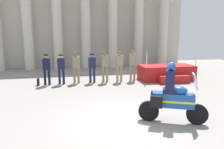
{
  "coord_description": "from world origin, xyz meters",
  "views": [
    {
      "loc": [
        -1.76,
        -6.18,
        2.73
      ],
      "look_at": [
        0.03,
        2.68,
        1.01
      ],
      "focal_mm": 34.68,
      "sensor_mm": 36.0,
      "label": 1
    }
  ],
  "objects_px": {
    "officer_in_row_6": "(133,63)",
    "reviewing_stand": "(167,73)",
    "motorcycle_with_rider": "(171,98)",
    "officer_in_row_3": "(92,66)",
    "officer_in_row_1": "(61,67)",
    "officer_in_row_4": "(105,65)",
    "briefcase_on_ground": "(38,82)",
    "officer_in_row_0": "(46,67)",
    "officer_in_row_5": "(119,64)",
    "officer_in_row_2": "(76,65)"
  },
  "relations": [
    {
      "from": "officer_in_row_1",
      "to": "officer_in_row_6",
      "type": "height_order",
      "value": "officer_in_row_6"
    },
    {
      "from": "officer_in_row_4",
      "to": "officer_in_row_5",
      "type": "relative_size",
      "value": 1.0
    },
    {
      "from": "officer_in_row_3",
      "to": "briefcase_on_ground",
      "type": "relative_size",
      "value": 4.54
    },
    {
      "from": "reviewing_stand",
      "to": "officer_in_row_5",
      "type": "height_order",
      "value": "reviewing_stand"
    },
    {
      "from": "motorcycle_with_rider",
      "to": "reviewing_stand",
      "type": "bearing_deg",
      "value": 89.11
    },
    {
      "from": "motorcycle_with_rider",
      "to": "briefcase_on_ground",
      "type": "xyz_separation_m",
      "value": [
        -4.66,
        5.94,
        -0.61
      ]
    },
    {
      "from": "reviewing_stand",
      "to": "officer_in_row_0",
      "type": "height_order",
      "value": "reviewing_stand"
    },
    {
      "from": "officer_in_row_2",
      "to": "officer_in_row_6",
      "type": "xyz_separation_m",
      "value": [
        3.23,
        -0.05,
        0.05
      ]
    },
    {
      "from": "officer_in_row_5",
      "to": "motorcycle_with_rider",
      "type": "relative_size",
      "value": 0.88
    },
    {
      "from": "officer_in_row_2",
      "to": "officer_in_row_0",
      "type": "bearing_deg",
      "value": 0.16
    },
    {
      "from": "officer_in_row_1",
      "to": "briefcase_on_ground",
      "type": "relative_size",
      "value": 4.52
    },
    {
      "from": "officer_in_row_1",
      "to": "officer_in_row_4",
      "type": "bearing_deg",
      "value": 173.77
    },
    {
      "from": "reviewing_stand",
      "to": "motorcycle_with_rider",
      "type": "relative_size",
      "value": 1.61
    },
    {
      "from": "briefcase_on_ground",
      "to": "officer_in_row_2",
      "type": "bearing_deg",
      "value": 3.61
    },
    {
      "from": "officer_in_row_0",
      "to": "officer_in_row_1",
      "type": "relative_size",
      "value": 1.01
    },
    {
      "from": "officer_in_row_3",
      "to": "briefcase_on_ground",
      "type": "height_order",
      "value": "officer_in_row_3"
    },
    {
      "from": "officer_in_row_5",
      "to": "officer_in_row_6",
      "type": "bearing_deg",
      "value": -178.37
    },
    {
      "from": "officer_in_row_0",
      "to": "officer_in_row_6",
      "type": "distance_m",
      "value": 4.8
    },
    {
      "from": "officer_in_row_0",
      "to": "officer_in_row_1",
      "type": "xyz_separation_m",
      "value": [
        0.75,
        0.06,
        -0.01
      ]
    },
    {
      "from": "officer_in_row_4",
      "to": "motorcycle_with_rider",
      "type": "relative_size",
      "value": 0.88
    },
    {
      "from": "officer_in_row_6",
      "to": "officer_in_row_3",
      "type": "bearing_deg",
      "value": -5.81
    },
    {
      "from": "officer_in_row_1",
      "to": "officer_in_row_2",
      "type": "xyz_separation_m",
      "value": [
        0.81,
        0.11,
        0.05
      ]
    },
    {
      "from": "officer_in_row_0",
      "to": "officer_in_row_3",
      "type": "relative_size",
      "value": 1.01
    },
    {
      "from": "reviewing_stand",
      "to": "briefcase_on_ground",
      "type": "relative_size",
      "value": 8.77
    },
    {
      "from": "officer_in_row_5",
      "to": "officer_in_row_6",
      "type": "xyz_separation_m",
      "value": [
        0.82,
        0.11,
        0.03
      ]
    },
    {
      "from": "officer_in_row_3",
      "to": "officer_in_row_6",
      "type": "xyz_separation_m",
      "value": [
        2.36,
        0.0,
        0.09
      ]
    },
    {
      "from": "officer_in_row_5",
      "to": "reviewing_stand",
      "type": "bearing_deg",
      "value": 172.95
    },
    {
      "from": "officer_in_row_6",
      "to": "motorcycle_with_rider",
      "type": "height_order",
      "value": "motorcycle_with_rider"
    },
    {
      "from": "officer_in_row_5",
      "to": "officer_in_row_6",
      "type": "relative_size",
      "value": 0.97
    },
    {
      "from": "officer_in_row_0",
      "to": "motorcycle_with_rider",
      "type": "height_order",
      "value": "motorcycle_with_rider"
    },
    {
      "from": "briefcase_on_ground",
      "to": "reviewing_stand",
      "type": "bearing_deg",
      "value": -0.66
    },
    {
      "from": "reviewing_stand",
      "to": "motorcycle_with_rider",
      "type": "xyz_separation_m",
      "value": [
        -2.67,
        -5.85,
        0.38
      ]
    },
    {
      "from": "officer_in_row_0",
      "to": "officer_in_row_5",
      "type": "bearing_deg",
      "value": 174.25
    },
    {
      "from": "officer_in_row_0",
      "to": "officer_in_row_5",
      "type": "relative_size",
      "value": 0.95
    },
    {
      "from": "officer_in_row_2",
      "to": "officer_in_row_5",
      "type": "bearing_deg",
      "value": 170.42
    },
    {
      "from": "reviewing_stand",
      "to": "officer_in_row_4",
      "type": "distance_m",
      "value": 3.75
    },
    {
      "from": "officer_in_row_0",
      "to": "motorcycle_with_rider",
      "type": "xyz_separation_m",
      "value": [
        4.19,
        -5.9,
        -0.18
      ]
    },
    {
      "from": "officer_in_row_3",
      "to": "officer_in_row_6",
      "type": "bearing_deg",
      "value": 174.19
    },
    {
      "from": "officer_in_row_6",
      "to": "reviewing_stand",
      "type": "bearing_deg",
      "value": 169.5
    },
    {
      "from": "motorcycle_with_rider",
      "to": "officer_in_row_4",
      "type": "bearing_deg",
      "value": 123.45
    },
    {
      "from": "briefcase_on_ground",
      "to": "officer_in_row_0",
      "type": "bearing_deg",
      "value": -4.53
    },
    {
      "from": "reviewing_stand",
      "to": "briefcase_on_ground",
      "type": "distance_m",
      "value": 7.34
    },
    {
      "from": "officer_in_row_6",
      "to": "officer_in_row_0",
      "type": "bearing_deg",
      "value": -4.48
    },
    {
      "from": "officer_in_row_4",
      "to": "motorcycle_with_rider",
      "type": "bearing_deg",
      "value": 93.9
    },
    {
      "from": "officer_in_row_1",
      "to": "officer_in_row_3",
      "type": "distance_m",
      "value": 1.68
    },
    {
      "from": "officer_in_row_2",
      "to": "officer_in_row_4",
      "type": "height_order",
      "value": "officer_in_row_4"
    },
    {
      "from": "reviewing_stand",
      "to": "officer_in_row_3",
      "type": "height_order",
      "value": "reviewing_stand"
    },
    {
      "from": "briefcase_on_ground",
      "to": "officer_in_row_5",
      "type": "bearing_deg",
      "value": -0.34
    },
    {
      "from": "officer_in_row_1",
      "to": "officer_in_row_6",
      "type": "bearing_deg",
      "value": 174.95
    },
    {
      "from": "officer_in_row_1",
      "to": "motorcycle_with_rider",
      "type": "height_order",
      "value": "motorcycle_with_rider"
    }
  ]
}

